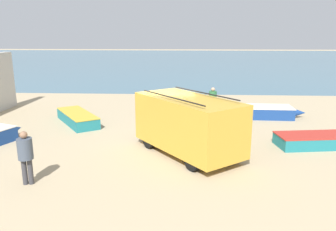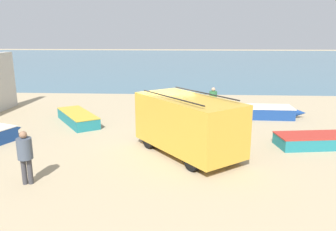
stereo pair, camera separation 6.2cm
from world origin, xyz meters
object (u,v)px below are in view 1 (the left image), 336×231
object	(u,v)px
fishing_rowboat_1	(263,112)
fisherman_0	(25,153)
fishing_rowboat_0	(77,117)
fishing_rowboat_3	(333,140)
parked_van	(187,123)
fisherman_1	(213,99)

from	to	relation	value
fishing_rowboat_1	fisherman_0	size ratio (longest dim) A/B	2.50
fishing_rowboat_0	fishing_rowboat_3	distance (m)	12.90
parked_van	fisherman_1	world-z (taller)	parked_van
fishing_rowboat_3	fisherman_0	distance (m)	12.38
fishing_rowboat_1	fisherman_1	size ratio (longest dim) A/B	2.60
fisherman_0	fisherman_1	size ratio (longest dim) A/B	1.04
fishing_rowboat_1	fisherman_1	bearing A→B (deg)	177.37
parked_van	fishing_rowboat_1	size ratio (longest dim) A/B	1.14
fisherman_0	fishing_rowboat_0	bearing A→B (deg)	-5.30
fishing_rowboat_0	parked_van	bearing A→B (deg)	-161.83
fishing_rowboat_0	fisherman_1	distance (m)	7.93
fisherman_1	parked_van	bearing A→B (deg)	167.15
fisherman_0	parked_van	bearing A→B (deg)	-71.02
fishing_rowboat_1	fisherman_1	world-z (taller)	fisherman_1
parked_van	fisherman_0	distance (m)	6.04
fishing_rowboat_3	fisherman_0	bearing A→B (deg)	-167.22
fisherman_1	fishing_rowboat_3	bearing A→B (deg)	-137.17
fishing_rowboat_1	fisherman_0	xyz separation A→B (m)	(-9.62, -9.48, 0.74)
parked_van	fishing_rowboat_3	bearing A→B (deg)	-116.61
fisherman_1	fisherman_0	bearing A→B (deg)	145.70
parked_van	fisherman_1	size ratio (longest dim) A/B	2.96
fishing_rowboat_0	fisherman_1	xyz separation A→B (m)	(7.64, 2.02, 0.73)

